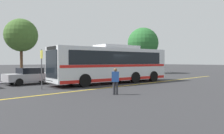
% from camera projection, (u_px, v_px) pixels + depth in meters
% --- Properties ---
extents(ground_plane, '(220.00, 220.00, 0.00)m').
position_uv_depth(ground_plane, '(116.00, 83.00, 19.50)').
color(ground_plane, '#2D2D30').
extents(lane_strip_0, '(31.12, 0.20, 0.01)m').
position_uv_depth(lane_strip_0, '(131.00, 85.00, 17.84)').
color(lane_strip_0, gold).
rests_on(lane_strip_0, ground_plane).
extents(curb_strip, '(39.12, 0.36, 0.15)m').
position_uv_depth(curb_strip, '(75.00, 78.00, 23.66)').
color(curb_strip, '#99999E').
rests_on(curb_strip, ground_plane).
extents(transit_bus, '(11.63, 3.96, 3.37)m').
position_uv_depth(transit_bus, '(112.00, 63.00, 19.39)').
color(transit_bus, silver).
rests_on(transit_bus, ground_plane).
extents(parked_car_1, '(4.31, 2.04, 1.40)m').
position_uv_depth(parked_car_1, '(31.00, 76.00, 18.68)').
color(parked_car_1, '#9E9EA3').
rests_on(parked_car_1, ground_plane).
extents(pedestrian_0, '(0.44, 0.46, 1.55)m').
position_uv_depth(pedestrian_0, '(115.00, 80.00, 12.66)').
color(pedestrian_0, '#2D2D33').
rests_on(pedestrian_0, ground_plane).
extents(bus_stop_sign, '(0.08, 0.40, 2.75)m').
position_uv_depth(bus_stop_sign, '(42.00, 65.00, 14.87)').
color(bus_stop_sign, '#59595E').
rests_on(bus_stop_sign, ground_plane).
extents(tree_0, '(5.00, 5.00, 7.42)m').
position_uv_depth(tree_0, '(143.00, 43.00, 35.54)').
color(tree_0, '#513823').
rests_on(tree_0, ground_plane).
extents(tree_1, '(3.32, 3.32, 6.26)m').
position_uv_depth(tree_1, '(21.00, 35.00, 22.13)').
color(tree_1, '#513823').
rests_on(tree_1, ground_plane).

